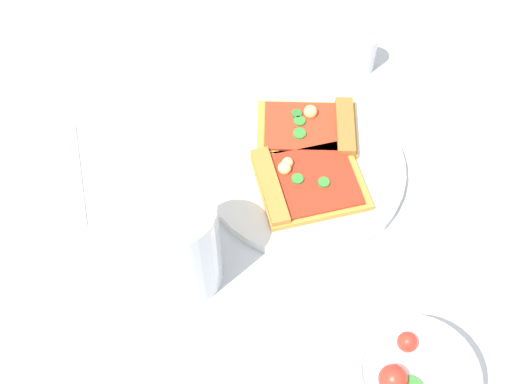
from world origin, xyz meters
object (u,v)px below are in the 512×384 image
(soda_glass, at_px, (183,246))
(pizza_slice_near, at_px, (301,181))
(paper_napkin, at_px, (28,181))
(pizza_slice_far, at_px, (313,128))
(salad_bowl, at_px, (412,383))
(plate, at_px, (304,168))
(pepper_shaker, at_px, (364,50))

(soda_glass, bearing_deg, pizza_slice_near, 129.33)
(pizza_slice_near, xyz_separation_m, paper_napkin, (-0.02, -0.31, -0.02))
(pizza_slice_far, height_order, soda_glass, soda_glass)
(pizza_slice_far, bearing_deg, pizza_slice_near, -13.19)
(salad_bowl, relative_size, paper_napkin, 0.79)
(pizza_slice_far, relative_size, paper_napkin, 0.81)
(salad_bowl, bearing_deg, pizza_slice_near, -159.16)
(plate, relative_size, pizza_slice_near, 1.74)
(pizza_slice_far, distance_m, pepper_shaker, 0.13)
(pizza_slice_far, xyz_separation_m, paper_napkin, (0.06, -0.32, -0.02))
(pizza_slice_far, bearing_deg, pepper_shaker, 147.98)
(salad_bowl, height_order, soda_glass, soda_glass)
(salad_bowl, bearing_deg, pizza_slice_far, -167.02)
(pepper_shaker, bearing_deg, salad_bowl, -0.06)
(plate, distance_m, pepper_shaker, 0.18)
(plate, xyz_separation_m, pepper_shaker, (-0.16, 0.08, 0.02))
(plate, height_order, pepper_shaker, pepper_shaker)
(pizza_slice_far, distance_m, salad_bowl, 0.31)
(plate, distance_m, salad_bowl, 0.27)
(plate, distance_m, soda_glass, 0.19)
(soda_glass, relative_size, pepper_shaker, 2.01)
(plate, height_order, soda_glass, soda_glass)
(salad_bowl, bearing_deg, plate, -162.17)
(plate, bearing_deg, salad_bowl, 17.83)
(pizza_slice_far, xyz_separation_m, soda_glass, (0.17, -0.14, 0.04))
(plate, xyz_separation_m, salad_bowl, (0.25, 0.08, 0.02))
(pizza_slice_near, height_order, pizza_slice_far, same)
(soda_glass, distance_m, pepper_shaker, 0.36)
(paper_napkin, bearing_deg, pizza_slice_near, 86.62)
(salad_bowl, relative_size, pepper_shaker, 1.76)
(plate, bearing_deg, pizza_slice_far, 164.89)
(pizza_slice_near, bearing_deg, soda_glass, -50.67)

